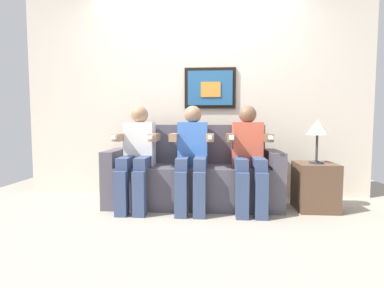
# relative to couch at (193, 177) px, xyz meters

# --- Properties ---
(ground_plane) EXTENTS (5.60, 5.60, 0.00)m
(ground_plane) POSITION_rel_couch_xyz_m (0.00, -0.33, -0.31)
(ground_plane) COLOR #9E9384
(back_wall_assembly) EXTENTS (4.31, 0.10, 2.60)m
(back_wall_assembly) POSITION_rel_couch_xyz_m (0.01, 0.44, 0.99)
(back_wall_assembly) COLOR beige
(back_wall_assembly) RESTS_ON ground_plane
(couch) EXTENTS (1.91, 0.58, 0.90)m
(couch) POSITION_rel_couch_xyz_m (0.00, 0.00, 0.00)
(couch) COLOR #514C56
(couch) RESTS_ON ground_plane
(person_on_left) EXTENTS (0.46, 0.56, 1.11)m
(person_on_left) POSITION_rel_couch_xyz_m (-0.59, -0.17, 0.29)
(person_on_left) COLOR white
(person_on_left) RESTS_ON ground_plane
(person_in_middle) EXTENTS (0.46, 0.56, 1.11)m
(person_in_middle) POSITION_rel_couch_xyz_m (0.00, -0.17, 0.29)
(person_in_middle) COLOR #3F72CC
(person_in_middle) RESTS_ON ground_plane
(person_on_right) EXTENTS (0.46, 0.56, 1.11)m
(person_on_right) POSITION_rel_couch_xyz_m (0.59, -0.17, 0.29)
(person_on_right) COLOR #D8593F
(person_on_right) RESTS_ON ground_plane
(side_table_right) EXTENTS (0.40, 0.40, 0.50)m
(side_table_right) POSITION_rel_couch_xyz_m (1.30, -0.11, -0.06)
(side_table_right) COLOR brown
(side_table_right) RESTS_ON ground_plane
(table_lamp) EXTENTS (0.22, 0.22, 0.46)m
(table_lamp) POSITION_rel_couch_xyz_m (1.30, -0.12, 0.55)
(table_lamp) COLOR #333338
(table_lamp) RESTS_ON side_table_right
(spare_remote_on_table) EXTENTS (0.04, 0.13, 0.02)m
(spare_remote_on_table) POSITION_rel_couch_xyz_m (1.31, -0.12, 0.20)
(spare_remote_on_table) COLOR white
(spare_remote_on_table) RESTS_ON side_table_right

